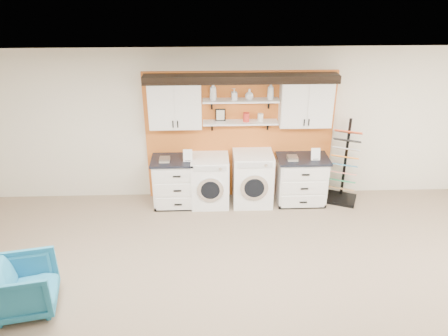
{
  "coord_description": "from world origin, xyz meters",
  "views": [
    {
      "loc": [
        -0.56,
        -3.45,
        4.15
      ],
      "look_at": [
        -0.34,
        2.3,
        1.37
      ],
      "focal_mm": 35.0,
      "sensor_mm": 36.0,
      "label": 1
    }
  ],
  "objects_px": {
    "dryer": "(252,178)",
    "sample_rack": "(343,175)",
    "washer": "(210,180)",
    "base_cabinet_left": "(178,182)",
    "base_cabinet_right": "(301,180)",
    "armchair": "(25,286)"
  },
  "relations": [
    {
      "from": "dryer",
      "to": "sample_rack",
      "type": "bearing_deg",
      "value": 1.2
    },
    {
      "from": "washer",
      "to": "dryer",
      "type": "distance_m",
      "value": 0.78
    },
    {
      "from": "washer",
      "to": "dryer",
      "type": "bearing_deg",
      "value": -0.0
    },
    {
      "from": "base_cabinet_left",
      "to": "washer",
      "type": "bearing_deg",
      "value": -0.33
    },
    {
      "from": "base_cabinet_right",
      "to": "armchair",
      "type": "bearing_deg",
      "value": -147.28
    },
    {
      "from": "base_cabinet_right",
      "to": "sample_rack",
      "type": "distance_m",
      "value": 0.78
    },
    {
      "from": "armchair",
      "to": "base_cabinet_right",
      "type": "bearing_deg",
      "value": -68.36
    },
    {
      "from": "dryer",
      "to": "sample_rack",
      "type": "relative_size",
      "value": 0.63
    },
    {
      "from": "base_cabinet_right",
      "to": "armchair",
      "type": "distance_m",
      "value": 4.85
    },
    {
      "from": "base_cabinet_left",
      "to": "washer",
      "type": "height_order",
      "value": "washer"
    },
    {
      "from": "base_cabinet_left",
      "to": "washer",
      "type": "relative_size",
      "value": 1.0
    },
    {
      "from": "sample_rack",
      "to": "armchair",
      "type": "bearing_deg",
      "value": -128.22
    },
    {
      "from": "washer",
      "to": "base_cabinet_left",
      "type": "bearing_deg",
      "value": 179.67
    },
    {
      "from": "base_cabinet_left",
      "to": "dryer",
      "type": "bearing_deg",
      "value": -0.14
    },
    {
      "from": "base_cabinet_right",
      "to": "washer",
      "type": "distance_m",
      "value": 1.68
    },
    {
      "from": "dryer",
      "to": "sample_rack",
      "type": "xyz_separation_m",
      "value": [
        1.68,
        0.04,
        0.01
      ]
    },
    {
      "from": "dryer",
      "to": "base_cabinet_right",
      "type": "bearing_deg",
      "value": 0.22
    },
    {
      "from": "sample_rack",
      "to": "armchair",
      "type": "xyz_separation_m",
      "value": [
        -4.86,
        -2.65,
        -0.16
      ]
    },
    {
      "from": "dryer",
      "to": "armchair",
      "type": "bearing_deg",
      "value": -140.51
    },
    {
      "from": "base_cabinet_right",
      "to": "sample_rack",
      "type": "bearing_deg",
      "value": 2.33
    },
    {
      "from": "base_cabinet_left",
      "to": "armchair",
      "type": "relative_size",
      "value": 1.22
    },
    {
      "from": "base_cabinet_left",
      "to": "armchair",
      "type": "distance_m",
      "value": 3.19
    }
  ]
}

